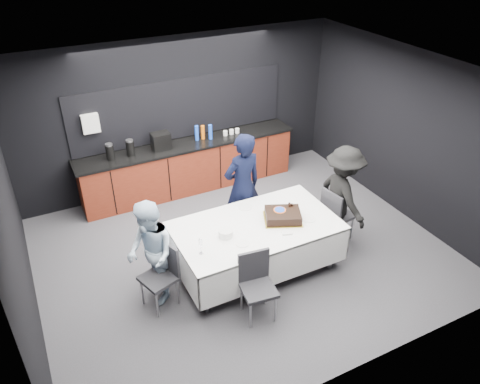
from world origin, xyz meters
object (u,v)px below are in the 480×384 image
object	(u,v)px
chair_near	(256,281)
chair_right	(335,212)
person_left	(151,254)
party_table	(256,233)
cake_assembly	(283,215)
person_right	(342,195)
chair_left	(163,271)
champagne_flute	(201,243)
plate_stack	(226,233)
person_center	(242,187)

from	to	relation	value
chair_near	chair_right	bearing A→B (deg)	23.98
chair_right	person_left	distance (m)	2.96
party_table	chair_right	size ratio (longest dim) A/B	2.51
cake_assembly	chair_right	distance (m)	1.08
person_right	cake_assembly	bearing A→B (deg)	97.59
cake_assembly	chair_near	size ratio (longest dim) A/B	0.72
chair_left	chair_near	bearing A→B (deg)	-35.65
champagne_flute	person_left	size ratio (longest dim) A/B	0.15
plate_stack	champagne_flute	world-z (taller)	champagne_flute
chair_near	chair_left	bearing A→B (deg)	144.35
party_table	chair_near	size ratio (longest dim) A/B	2.51
party_table	chair_right	distance (m)	1.44
chair_near	plate_stack	bearing A→B (deg)	96.34
chair_left	chair_right	size ratio (longest dim) A/B	1.00
party_table	champagne_flute	distance (m)	1.01
chair_right	person_left	world-z (taller)	person_left
cake_assembly	chair_left	distance (m)	1.85
chair_left	person_right	xyz separation A→B (m)	(2.96, 0.11, 0.28)
champagne_flute	party_table	bearing A→B (deg)	14.02
chair_left	person_left	size ratio (longest dim) A/B	0.61
cake_assembly	person_left	bearing A→B (deg)	175.99
chair_left	chair_right	distance (m)	2.85
chair_right	person_right	bearing A→B (deg)	4.07
plate_stack	person_left	bearing A→B (deg)	172.99
chair_near	person_right	bearing A→B (deg)	23.00
party_table	plate_stack	xyz separation A→B (m)	(-0.49, -0.04, 0.19)
cake_assembly	person_right	size ratio (longest dim) A/B	0.41
party_table	champagne_flute	world-z (taller)	champagne_flute
champagne_flute	chair_left	distance (m)	0.65
person_right	champagne_flute	bearing A→B (deg)	98.92
chair_near	cake_assembly	bearing A→B (deg)	41.55
plate_stack	champagne_flute	size ratio (longest dim) A/B	0.90
party_table	plate_stack	size ratio (longest dim) A/B	11.57
champagne_flute	chair_left	size ratio (longest dim) A/B	0.24
person_right	chair_near	bearing A→B (deg)	115.38
cake_assembly	person_right	distance (m)	1.14
cake_assembly	person_center	world-z (taller)	person_center
plate_stack	chair_left	bearing A→B (deg)	-179.22
person_left	person_right	distance (m)	3.06
chair_left	chair_right	world-z (taller)	same
cake_assembly	chair_near	distance (m)	1.14
person_center	person_right	size ratio (longest dim) A/B	1.10
champagne_flute	plate_stack	bearing A→B (deg)	23.11
plate_stack	party_table	bearing A→B (deg)	5.15
cake_assembly	person_left	distance (m)	1.93
plate_stack	person_center	world-z (taller)	person_center
plate_stack	chair_left	world-z (taller)	chair_left
plate_stack	person_right	size ratio (longest dim) A/B	0.12
cake_assembly	plate_stack	size ratio (longest dim) A/B	3.31
champagne_flute	person_center	world-z (taller)	person_center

